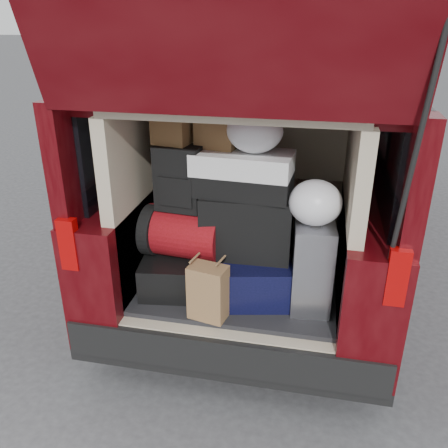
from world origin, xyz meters
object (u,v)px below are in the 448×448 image
at_px(kraft_bag, 208,292).
at_px(red_duffel, 184,233).
at_px(navy_hardshell, 249,271).
at_px(black_soft_case, 247,224).
at_px(backpack, 179,178).
at_px(silver_roller, 312,264).
at_px(black_hardshell, 177,268).
at_px(twotone_duffel, 243,174).

xyz_separation_m(kraft_bag, red_duffel, (-0.23, 0.31, 0.21)).
xyz_separation_m(navy_hardshell, red_duffel, (-0.41, -0.04, 0.25)).
relative_size(navy_hardshell, black_soft_case, 1.10).
bearing_deg(backpack, black_soft_case, 10.20).
bearing_deg(black_soft_case, silver_roller, -13.97).
height_order(black_hardshell, navy_hardshell, navy_hardshell).
xyz_separation_m(black_hardshell, twotone_duffel, (0.42, 0.02, 0.67)).
bearing_deg(black_hardshell, red_duffel, -20.18).
bearing_deg(twotone_duffel, backpack, -172.03).
xyz_separation_m(navy_hardshell, backpack, (-0.43, -0.03, 0.60)).
distance_m(navy_hardshell, red_duffel, 0.48).
relative_size(silver_roller, red_duffel, 1.13).
height_order(navy_hardshell, kraft_bag, kraft_bag).
bearing_deg(backpack, red_duffel, -17.25).
bearing_deg(black_hardshell, silver_roller, -11.78).
height_order(backpack, twotone_duffel, backpack).
relative_size(kraft_bag, twotone_duffel, 0.58).
bearing_deg(navy_hardshell, kraft_bag, -129.29).
bearing_deg(red_duffel, kraft_bag, -48.21).
bearing_deg(backpack, kraft_bag, -47.03).
xyz_separation_m(navy_hardshell, twotone_duffel, (-0.05, -0.01, 0.65)).
bearing_deg(navy_hardshell, red_duffel, 173.61).
bearing_deg(black_soft_case, backpack, -177.00).
distance_m(kraft_bag, backpack, 0.69).
xyz_separation_m(silver_roller, backpack, (-0.81, 0.06, 0.46)).
height_order(black_soft_case, backpack, backpack).
distance_m(black_hardshell, red_duffel, 0.27).
relative_size(navy_hardshell, backpack, 1.52).
height_order(silver_roller, black_soft_case, black_soft_case).
relative_size(kraft_bag, black_soft_case, 0.61).
bearing_deg(black_soft_case, twotone_duffel, -170.56).
distance_m(silver_roller, backpack, 0.94).
height_order(navy_hardshell, red_duffel, red_duffel).
height_order(black_hardshell, twotone_duffel, twotone_duffel).
relative_size(red_duffel, backpack, 1.23).
bearing_deg(red_duffel, navy_hardshell, 11.50).
distance_m(red_duffel, twotone_duffel, 0.54).
height_order(kraft_bag, twotone_duffel, twotone_duffel).
relative_size(black_hardshell, red_duffel, 1.13).
distance_m(navy_hardshell, kraft_bag, 0.40).
bearing_deg(black_soft_case, navy_hardshell, -2.04).
bearing_deg(backpack, twotone_duffel, 9.63).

